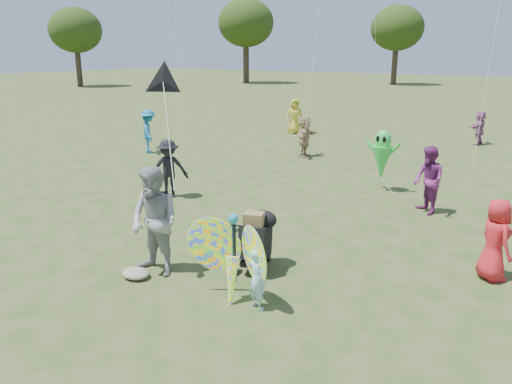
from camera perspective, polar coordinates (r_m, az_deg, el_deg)
ground at (r=9.08m, az=-4.17°, el=-9.07°), size 160.00×160.00×0.00m
child_girl at (r=7.67m, az=0.13°, el=-9.89°), size 0.41×0.34×0.98m
adult_man at (r=8.83m, az=-11.50°, el=-3.34°), size 0.97×0.77×1.94m
grey_bag at (r=9.05m, az=-13.58°, el=-9.02°), size 0.51×0.42×0.16m
crowd_a at (r=9.45m, az=25.68°, el=-4.94°), size 0.80×0.83×1.44m
crowd_b at (r=13.50m, az=-9.95°, el=2.63°), size 1.13×1.13×1.58m
crowd_d at (r=18.70m, az=5.61°, el=6.35°), size 0.54×1.43×1.52m
crowd_e at (r=12.66m, az=19.10°, el=1.27°), size 1.00×1.01×1.65m
crowd_g at (r=24.03m, az=4.43°, el=8.63°), size 0.95×0.91×1.64m
crowd_i at (r=19.70m, az=-12.15°, el=6.78°), size 1.21×1.19×1.67m
crowd_j at (r=23.07m, az=24.19°, el=6.74°), size 0.63×1.38×1.43m
jogging_stroller at (r=8.95m, az=0.12°, el=-5.14°), size 0.73×1.13×1.09m
butterfly_kite at (r=7.84m, az=-2.67°, el=-7.69°), size 1.74×0.75×1.62m
delta_kite_rig at (r=10.22m, az=-10.57°, el=12.25°), size 1.95×1.76×2.09m
alien_kite at (r=14.33m, az=14.20°, el=3.89°), size 1.12×0.69×1.74m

